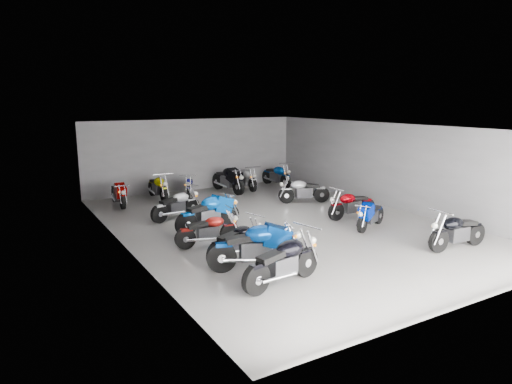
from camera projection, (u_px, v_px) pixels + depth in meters
ground at (278, 224)px, 15.09m from camera, size 14.00×14.00×0.00m
wall_back at (195, 155)px, 20.70m from camera, size 10.00×0.10×3.20m
wall_left at (124, 192)px, 12.30m from camera, size 0.10×14.00×3.20m
wall_right at (389, 166)px, 17.25m from camera, size 0.10×14.00×3.20m
ceiling at (279, 126)px, 14.45m from camera, size 10.00×14.00×0.04m
drain_grate at (287, 228)px, 14.67m from camera, size 0.32×0.32×0.01m
motorcycle_left_a at (283, 262)px, 10.08m from camera, size 2.22×0.63×0.98m
motorcycle_left_b at (257, 247)px, 11.00m from camera, size 2.31×0.90×1.05m
motorcycle_left_c at (237, 241)px, 11.83m from camera, size 1.88×0.61×0.84m
motorcycle_left_d at (209, 230)px, 12.81m from camera, size 1.91×0.42×0.84m
motorcycle_left_e at (209, 213)px, 14.27m from camera, size 2.32×0.59×1.03m
motorcycle_left_f at (177, 205)px, 15.72m from camera, size 1.98×0.74×0.89m
motorcycle_right_a at (457, 231)px, 12.55m from camera, size 2.09×0.44×0.92m
motorcycle_right_c at (371, 215)px, 14.55m from camera, size 1.77×0.85×0.82m
motorcycle_right_d at (352, 205)px, 15.80m from camera, size 2.02×0.39×0.89m
motorcycle_right_f at (303, 191)px, 18.14m from camera, size 1.97×0.91×0.91m
motorcycle_back_a at (118, 194)px, 17.65m from camera, size 0.40×2.01×0.88m
motorcycle_back_b at (158, 187)px, 18.82m from camera, size 0.41×2.12×0.93m
motorcycle_back_c at (189, 186)px, 19.31m from camera, size 0.90×1.76×0.83m
motorcycle_back_d at (228, 180)px, 20.21m from camera, size 0.54×2.39×1.05m
motorcycle_back_e at (246, 179)px, 20.90m from camera, size 0.43×2.06×0.91m
motorcycle_back_f at (277, 175)px, 21.65m from camera, size 0.45×2.18×0.96m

